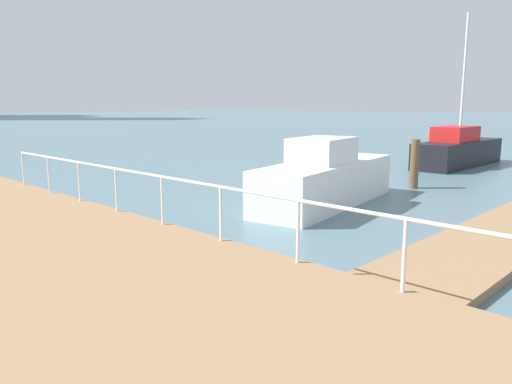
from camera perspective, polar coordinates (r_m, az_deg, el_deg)
The scene contains 6 objects.
ground_plane at distance 18.84m, azimuth -15.84°, elevation 0.64°, with size 300.00×300.00×0.00m, color slate.
floating_dock at distance 12.18m, azimuth 26.21°, elevation -4.73°, with size 11.00×2.00×0.18m, color #93704C.
boardwalk_railing at distance 7.57m, azimuth 10.48°, elevation -3.39°, with size 0.06×24.63×1.08m.
dock_piling_4 at distance 18.48m, azimuth 17.80°, elevation 3.09°, with size 0.31×0.31×1.75m, color brown.
moored_boat_0 at distance 25.85m, azimuth 22.24°, elevation 4.49°, with size 6.67×1.77×7.13m.
moored_boat_1 at distance 14.90m, azimuth 8.04°, elevation 1.49°, with size 6.38×2.80×2.02m.
Camera 1 is at (-9.31, 3.90, 3.01)m, focal length 34.73 mm.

